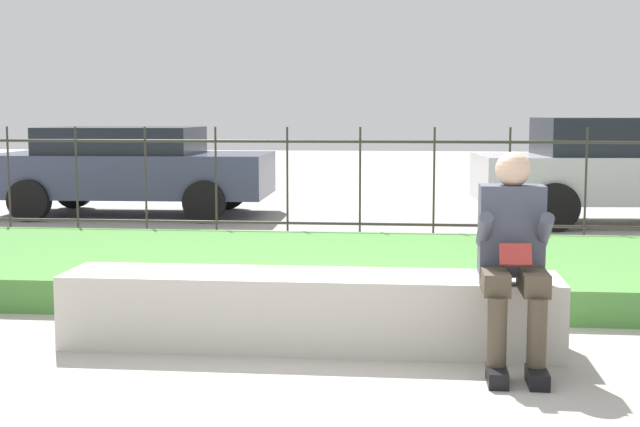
{
  "coord_description": "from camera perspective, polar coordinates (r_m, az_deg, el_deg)",
  "views": [
    {
      "loc": [
        0.6,
        -5.6,
        1.5
      ],
      "look_at": [
        -0.14,
        1.34,
        0.72
      ],
      "focal_mm": 50.0,
      "sensor_mm": 36.0,
      "label": 1
    }
  ],
  "objects": [
    {
      "name": "car_parked_right",
      "position": [
        12.85,
        19.83,
        2.76
      ],
      "size": [
        4.6,
        2.11,
        1.44
      ],
      "rotation": [
        0.0,
        0.0,
        0.08
      ],
      "color": "#B7B7BC",
      "rests_on": "ground_plane"
    },
    {
      "name": "stone_bench",
      "position": [
        5.78,
        -0.67,
        -6.46
      ],
      "size": [
        3.18,
        0.59,
        0.48
      ],
      "color": "beige",
      "rests_on": "ground_plane"
    },
    {
      "name": "person_seated_reader",
      "position": [
        5.36,
        12.24,
        -2.31
      ],
      "size": [
        0.42,
        0.73,
        1.28
      ],
      "color": "black",
      "rests_on": "ground_plane"
    },
    {
      "name": "car_parked_left",
      "position": [
        13.46,
        -11.98,
        2.89
      ],
      "size": [
        4.05,
        2.1,
        1.3
      ],
      "rotation": [
        0.0,
        0.0,
        0.03
      ],
      "color": "#383D56",
      "rests_on": "ground_plane"
    },
    {
      "name": "grass_berm",
      "position": [
        7.93,
        1.64,
        -3.54
      ],
      "size": [
        10.99,
        2.99,
        0.26
      ],
      "color": "#4C893D",
      "rests_on": "ground_plane"
    },
    {
      "name": "ground_plane",
      "position": [
        5.82,
        -0.05,
        -8.51
      ],
      "size": [
        60.0,
        60.0,
        0.0
      ],
      "primitive_type": "plane",
      "color": "#A8A399"
    },
    {
      "name": "iron_fence",
      "position": [
        9.92,
        2.58,
        1.87
      ],
      "size": [
        8.99,
        0.03,
        1.35
      ],
      "color": "#332D28",
      "rests_on": "ground_plane"
    }
  ]
}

